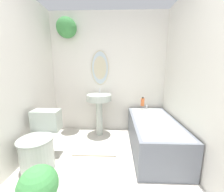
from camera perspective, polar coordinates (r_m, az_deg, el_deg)
name	(u,v)px	position (r m, az deg, el deg)	size (l,w,h in m)	color
wall_back	(103,68)	(2.87, -3.64, 11.42)	(2.41, 0.37, 2.40)	silver
wall_left	(8,78)	(2.14, -37.35, 6.07)	(0.06, 2.50, 2.40)	silver
wall_right	(202,78)	(1.94, 33.41, 6.22)	(0.06, 2.50, 2.40)	silver
toilet	(40,144)	(2.20, -27.81, -17.31)	(0.44, 0.63, 0.71)	#B2BCB2
pedestal_sink	(99,104)	(2.67, -5.40, -3.13)	(0.47, 0.47, 0.92)	#B2BCB2
bathtub	(154,134)	(2.41, 16.88, -14.90)	(0.70, 1.41, 0.58)	slate
shampoo_bottle	(143,102)	(2.79, 12.61, -2.40)	(0.07, 0.07, 0.18)	#DB6633
potted_plant	(39,189)	(1.62, -28.17, -30.89)	(0.35, 0.35, 0.46)	#9E6042
bath_mat	(96,149)	(2.44, -6.82, -21.01)	(0.68, 0.37, 0.02)	#B7A88E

